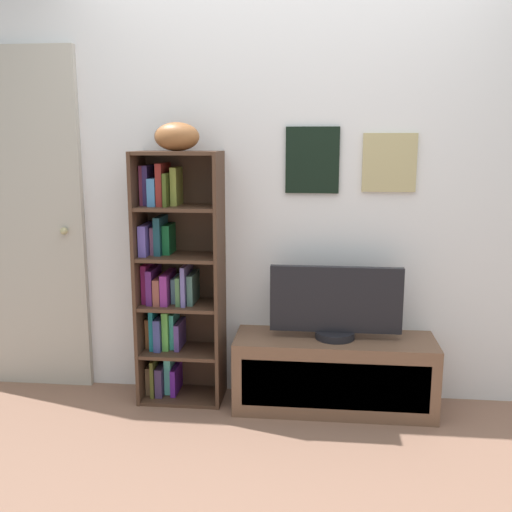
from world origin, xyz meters
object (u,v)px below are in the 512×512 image
at_px(bookshelf, 173,281).
at_px(tv_stand, 334,373).
at_px(television, 336,304).
at_px(door, 13,223).
at_px(football, 177,137).

relative_size(bookshelf, tv_stand, 1.29).
xyz_separation_m(television, door, (-1.94, 0.16, 0.40)).
distance_m(bookshelf, door, 1.06).
xyz_separation_m(bookshelf, tv_stand, (0.94, -0.07, -0.50)).
xyz_separation_m(tv_stand, door, (-1.94, 0.17, 0.81)).
height_order(bookshelf, television, bookshelf).
height_order(tv_stand, door, door).
relative_size(football, door, 0.14).
xyz_separation_m(bookshelf, football, (0.05, -0.03, 0.82)).
xyz_separation_m(bookshelf, door, (-1.00, 0.09, 0.32)).
relative_size(football, television, 0.38).
relative_size(television, door, 0.36).
height_order(football, tv_stand, football).
relative_size(bookshelf, door, 0.71).
xyz_separation_m(football, door, (-1.05, 0.13, -0.51)).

